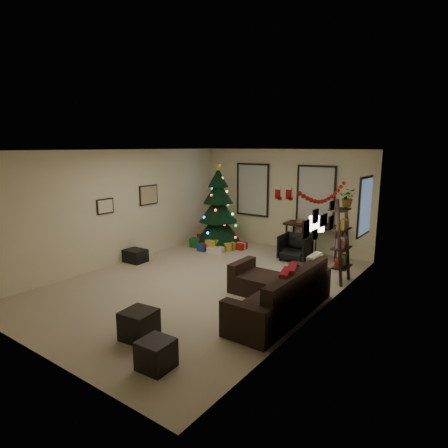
{
  "coord_description": "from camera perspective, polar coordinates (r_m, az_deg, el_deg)",
  "views": [
    {
      "loc": [
        4.77,
        -5.89,
        2.78
      ],
      "look_at": [
        0.1,
        0.6,
        1.15
      ],
      "focal_mm": 30.81,
      "sensor_mm": 36.0,
      "label": 1
    }
  ],
  "objects": [
    {
      "name": "window_back_left",
      "position": [
        11.04,
        4.3,
        5.09
      ],
      "size": [
        1.05,
        0.06,
        1.5
      ],
      "color": "#728CB2",
      "rests_on": "wall_back"
    },
    {
      "name": "floor",
      "position": [
        8.07,
        -3.1,
        -8.64
      ],
      "size": [
        7.0,
        7.0,
        0.0
      ],
      "primitive_type": "plane",
      "color": "tan",
      "rests_on": "ground"
    },
    {
      "name": "wall_left",
      "position": [
        9.47,
        -15.08,
        2.43
      ],
      "size": [
        0.0,
        7.0,
        7.0
      ],
      "primitive_type": "plane",
      "rotation": [
        1.57,
        0.0,
        1.57
      ],
      "color": "beige",
      "rests_on": "floor"
    },
    {
      "name": "bookshelf",
      "position": [
        8.18,
        17.14,
        -2.61
      ],
      "size": [
        0.3,
        0.52,
        1.77
      ],
      "color": "black",
      "rests_on": "floor"
    },
    {
      "name": "sofa",
      "position": [
        6.78,
        7.87,
        -10.35
      ],
      "size": [
        1.68,
        2.46,
        0.82
      ],
      "color": "black",
      "rests_on": "floor"
    },
    {
      "name": "storage_bin",
      "position": [
        9.67,
        -13.24,
        -4.55
      ],
      "size": [
        0.63,
        0.43,
        0.31
      ],
      "primitive_type": "cube",
      "rotation": [
        0.0,
        0.0,
        0.03
      ],
      "color": "black",
      "rests_on": "floor"
    },
    {
      "name": "window_right_wall",
      "position": [
        8.84,
        20.29,
        2.48
      ],
      "size": [
        0.06,
        0.9,
        1.3
      ],
      "color": "#728CB2",
      "rests_on": "wall_right"
    },
    {
      "name": "wall_right",
      "position": [
        6.47,
        14.29,
        -1.6
      ],
      "size": [
        0.0,
        7.0,
        7.0
      ],
      "primitive_type": "plane",
      "rotation": [
        1.57,
        0.0,
        -1.57
      ],
      "color": "beige",
      "rests_on": "floor"
    },
    {
      "name": "wall_front",
      "position": [
        5.53,
        -26.73,
        -4.74
      ],
      "size": [
        5.0,
        0.0,
        5.0
      ],
      "primitive_type": "plane",
      "rotation": [
        -1.57,
        0.0,
        0.0
      ],
      "color": "beige",
      "rests_on": "floor"
    },
    {
      "name": "ottoman_far",
      "position": [
        5.21,
        -10.05,
        -18.49
      ],
      "size": [
        0.42,
        0.42,
        0.38
      ],
      "primitive_type": "cube",
      "rotation": [
        0.0,
        0.0,
        0.05
      ],
      "color": "black",
      "rests_on": "floor"
    },
    {
      "name": "window_back_right",
      "position": [
        10.19,
        13.47,
        4.27
      ],
      "size": [
        1.05,
        0.06,
        1.5
      ],
      "color": "#728CB2",
      "rests_on": "wall_back"
    },
    {
      "name": "desk_chair",
      "position": [
        9.64,
        10.52,
        -3.41
      ],
      "size": [
        0.67,
        0.63,
        0.65
      ],
      "primitive_type": "imported",
      "rotation": [
        0.0,
        0.0,
        0.06
      ],
      "color": "black",
      "rests_on": "floor"
    },
    {
      "name": "stocking_left",
      "position": [
        10.64,
        8.0,
        4.63
      ],
      "size": [
        0.2,
        0.05,
        0.36
      ],
      "color": "#990F0C",
      "rests_on": "wall_back"
    },
    {
      "name": "potted_plant",
      "position": [
        8.19,
        17.96,
        4.15
      ],
      "size": [
        0.5,
        0.45,
        0.49
      ],
      "primitive_type": "imported",
      "rotation": [
        0.0,
        0.0,
        0.16
      ],
      "color": "#4C4C4C",
      "rests_on": "bookshelf"
    },
    {
      "name": "christmas_tree",
      "position": [
        10.69,
        -0.86,
        1.87
      ],
      "size": [
        1.28,
        1.28,
        2.39
      ],
      "rotation": [
        0.0,
        0.0,
        0.42
      ],
      "color": "black",
      "rests_on": "floor"
    },
    {
      "name": "pillow_red_b",
      "position": [
        6.38,
        9.99,
        -8.27
      ],
      "size": [
        0.28,
        0.5,
        0.48
      ],
      "primitive_type": "cube",
      "rotation": [
        0.0,
        0.0,
        0.34
      ],
      "color": "maroon",
      "rests_on": "sofa"
    },
    {
      "name": "ceiling",
      "position": [
        7.58,
        -3.32,
        10.9
      ],
      "size": [
        7.0,
        7.0,
        0.0
      ],
      "primitive_type": "plane",
      "rotation": [
        3.14,
        0.0,
        0.0
      ],
      "color": "white",
      "rests_on": "floor"
    },
    {
      "name": "floor_lamp",
      "position": [
        7.73,
        13.56,
        -0.64
      ],
      "size": [
        0.3,
        0.3,
        1.43
      ],
      "rotation": [
        0.0,
        0.0,
        -0.35
      ],
      "color": "black",
      "rests_on": "floor"
    },
    {
      "name": "pillow_red_a",
      "position": [
        6.19,
        9.06,
        -8.87
      ],
      "size": [
        0.25,
        0.48,
        0.47
      ],
      "primitive_type": "cube",
      "rotation": [
        0.0,
        0.0,
        0.28
      ],
      "color": "maroon",
      "rests_on": "sofa"
    },
    {
      "name": "wall_back",
      "position": [
        10.63,
        8.75,
        3.65
      ],
      "size": [
        5.0,
        0.0,
        5.0
      ],
      "primitive_type": "plane",
      "rotation": [
        1.57,
        0.0,
        0.0
      ],
      "color": "beige",
      "rests_on": "floor"
    },
    {
      "name": "ottoman_near",
      "position": [
        5.94,
        -12.49,
        -14.37
      ],
      "size": [
        0.5,
        0.5,
        0.43
      ],
      "primitive_type": "cube",
      "rotation": [
        0.0,
        0.0,
        0.11
      ],
      "color": "black",
      "rests_on": "floor"
    },
    {
      "name": "garland",
      "position": [
        6.51,
        14.62,
        4.36
      ],
      "size": [
        0.08,
        1.9,
        0.3
      ],
      "primitive_type": null,
      "color": "#A5140C",
      "rests_on": "wall_right"
    },
    {
      "name": "art_map",
      "position": [
        10.0,
        -11.14,
        4.25
      ],
      "size": [
        0.04,
        0.6,
        0.5
      ],
      "color": "black",
      "rests_on": "wall_left"
    },
    {
      "name": "art_abstract",
      "position": [
        9.16,
        -17.23,
        2.53
      ],
      "size": [
        0.04,
        0.45,
        0.35
      ],
      "color": "black",
      "rests_on": "wall_left"
    },
    {
      "name": "desk",
      "position": [
        10.06,
        13.22,
        -0.6
      ],
      "size": [
        1.52,
        0.54,
        0.82
      ],
      "color": "black",
      "rests_on": "floor"
    },
    {
      "name": "stocking_right",
      "position": [
        10.48,
        9.59,
        4.57
      ],
      "size": [
        0.2,
        0.05,
        0.36
      ],
      "color": "#990F0C",
      "rests_on": "wall_back"
    },
    {
      "name": "presents",
      "position": [
        10.55,
        -1.5,
        -3.11
      ],
      "size": [
        1.5,
        1.01,
        0.3
      ],
      "rotation": [
        0.0,
        0.0,
        0.15
      ],
      "color": "gold",
      "rests_on": "floor"
    },
    {
      "name": "pillow_cream",
      "position": [
        7.18,
        13.22,
        -6.22
      ],
      "size": [
        0.15,
        0.47,
        0.46
      ],
      "primitive_type": "cube",
      "rotation": [
        0.0,
        0.0,
        0.03
      ],
      "color": "beige",
      "rests_on": "sofa"
    },
    {
      "name": "gallery",
      "position": [
        6.37,
        13.98,
        0.24
      ],
      "size": [
        0.03,
        1.25,
        0.54
      ],
      "color": "black",
      "rests_on": "wall_right"
    }
  ]
}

